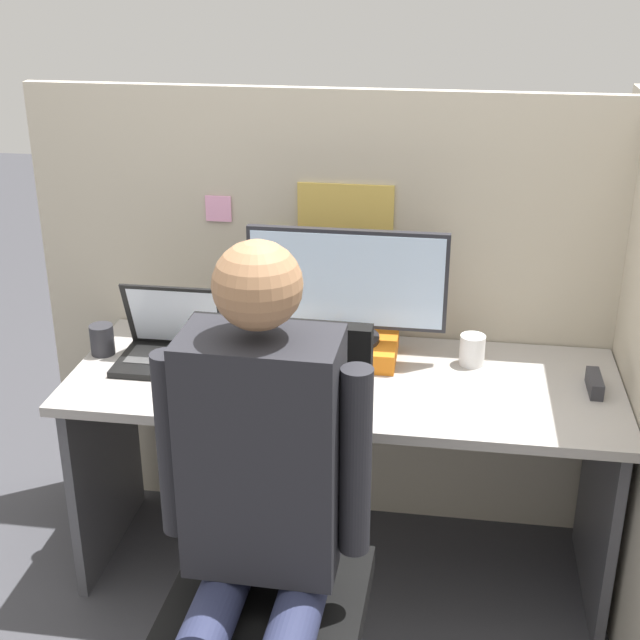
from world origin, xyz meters
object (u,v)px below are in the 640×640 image
(paper_box, at_px, (346,349))
(person, at_px, (259,502))
(monitor, at_px, (347,285))
(laptop, at_px, (172,347))
(office_chair, at_px, (274,544))
(coffee_mug, at_px, (472,350))
(pen_cup, at_px, (102,340))
(stapler, at_px, (595,383))
(carrot_toy, at_px, (313,390))

(paper_box, relative_size, person, 0.23)
(monitor, height_order, laptop, monitor)
(monitor, distance_m, laptop, 0.58)
(office_chair, height_order, coffee_mug, office_chair)
(monitor, bearing_deg, laptop, -168.20)
(paper_box, height_order, pen_cup, pen_cup)
(paper_box, relative_size, laptop, 1.00)
(stapler, relative_size, coffee_mug, 1.41)
(stapler, bearing_deg, laptop, 179.73)
(carrot_toy, xyz_separation_m, office_chair, (-0.02, -0.50, -0.17))
(paper_box, xyz_separation_m, carrot_toy, (-0.06, -0.28, -0.01))
(coffee_mug, bearing_deg, monitor, -178.38)
(laptop, height_order, carrot_toy, laptop)
(stapler, distance_m, pen_cup, 1.51)
(office_chair, height_order, pen_cup, office_chair)
(stapler, distance_m, person, 1.16)
(carrot_toy, relative_size, person, 0.12)
(stapler, xyz_separation_m, pen_cup, (-1.51, 0.03, 0.02))
(pen_cup, bearing_deg, office_chair, -45.02)
(carrot_toy, bearing_deg, person, -91.32)
(laptop, height_order, pen_cup, laptop)
(carrot_toy, distance_m, person, 0.66)
(paper_box, distance_m, person, 0.94)
(office_chair, distance_m, person, 0.29)
(monitor, height_order, stapler, monitor)
(paper_box, relative_size, carrot_toy, 2.02)
(paper_box, bearing_deg, pen_cup, -173.60)
(office_chair, bearing_deg, coffee_mug, 59.24)
(paper_box, height_order, laptop, laptop)
(carrot_toy, bearing_deg, pen_cup, 164.73)
(laptop, relative_size, office_chair, 0.29)
(person, bearing_deg, pen_cup, 129.14)
(pen_cup, bearing_deg, stapler, -1.07)
(office_chair, bearing_deg, stapler, 38.77)
(person, xyz_separation_m, coffee_mug, (0.46, 0.95, -0.04))
(laptop, relative_size, stapler, 2.36)
(coffee_mug, bearing_deg, office_chair, -120.76)
(stapler, xyz_separation_m, person, (-0.82, -0.82, 0.07))
(office_chair, xyz_separation_m, person, (0.00, -0.16, 0.24))
(monitor, height_order, carrot_toy, monitor)
(carrot_toy, distance_m, office_chair, 0.52)
(laptop, bearing_deg, paper_box, 11.51)
(stapler, height_order, carrot_toy, carrot_toy)
(stapler, distance_m, office_chair, 1.07)
(person, xyz_separation_m, pen_cup, (-0.69, 0.85, -0.04))
(coffee_mug, relative_size, pen_cup, 0.98)
(monitor, relative_size, laptop, 1.92)
(monitor, xyz_separation_m, coffee_mug, (0.39, 0.01, -0.20))
(laptop, relative_size, carrot_toy, 2.02)
(person, bearing_deg, office_chair, 91.40)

